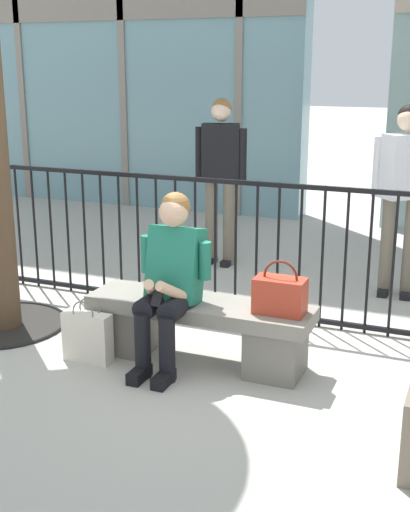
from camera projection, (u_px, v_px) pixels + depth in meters
name	position (u px, v px, depth m)	size (l,w,h in m)	color
ground_plane	(200.00, 361.00, 4.88)	(60.00, 60.00, 0.00)	#B2ADA3
stone_bench	(200.00, 325.00, 4.80)	(1.60, 0.44, 0.45)	gray
seated_person_with_phone	(170.00, 276.00, 4.64)	(0.52, 0.66, 1.21)	black
handbag_on_bench	(280.00, 295.00, 4.50)	(0.34, 0.19, 0.36)	#B23823
shopping_bag	(88.00, 336.00, 4.82)	(0.35, 0.12, 0.46)	beige
bystander_at_railing	(221.00, 169.00, 6.99)	(0.55, 0.33, 1.71)	#6B6051
bystander_further_back	(404.00, 187.00, 6.00)	(0.55, 0.42, 1.71)	#6B6051
plaza_railing	(246.00, 249.00, 5.58)	(8.51, 0.04, 1.15)	black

